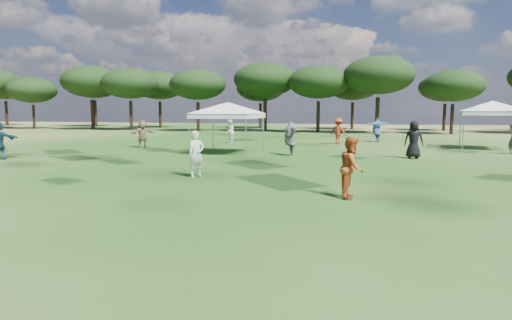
{
  "coord_description": "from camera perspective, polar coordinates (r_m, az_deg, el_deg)",
  "views": [
    {
      "loc": [
        0.95,
        0.19,
        2.41
      ],
      "look_at": [
        -0.01,
        4.44,
        1.88
      ],
      "focal_mm": 30.0,
      "sensor_mm": 36.0,
      "label": 1
    }
  ],
  "objects": [
    {
      "name": "tent_right",
      "position": [
        29.34,
        29.01,
        6.67
      ],
      "size": [
        6.67,
        6.67,
        3.19
      ],
      "rotation": [
        0.0,
        0.0,
        -0.17
      ],
      "color": "gray",
      "rests_on": "ground"
    },
    {
      "name": "festival_crowd",
      "position": [
        22.1,
        6.28,
        2.81
      ],
      "size": [
        30.91,
        22.7,
        1.9
      ],
      "color": "white",
      "rests_on": "ground"
    },
    {
      "name": "tent_left",
      "position": [
        23.27,
        -3.78,
        7.38
      ],
      "size": [
        6.62,
        6.62,
        3.07
      ],
      "rotation": [
        0.0,
        0.0,
        -0.08
      ],
      "color": "gray",
      "rests_on": "ground"
    },
    {
      "name": "tree_line",
      "position": [
        47.34,
        14.74,
        10.25
      ],
      "size": [
        108.78,
        17.63,
        7.77
      ],
      "color": "black",
      "rests_on": "ground"
    }
  ]
}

